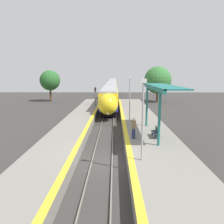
{
  "coord_description": "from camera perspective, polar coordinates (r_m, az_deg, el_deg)",
  "views": [
    {
      "loc": [
        0.88,
        -14.75,
        6.22
      ],
      "look_at": [
        0.6,
        8.48,
        2.15
      ],
      "focal_mm": 35.0,
      "sensor_mm": 36.0,
      "label": 1
    }
  ],
  "objects": [
    {
      "name": "ground_plane",
      "position": [
        16.04,
        -2.59,
        -12.9
      ],
      "size": [
        120.0,
        120.0,
        0.0
      ],
      "primitive_type": "plane",
      "color": "#383533"
    },
    {
      "name": "rail_left",
      "position": [
        16.06,
        -5.22,
        -12.61
      ],
      "size": [
        0.08,
        90.0,
        0.15
      ],
      "primitive_type": "cube",
      "color": "slate",
      "rests_on": "ground_plane"
    },
    {
      "name": "rail_right",
      "position": [
        15.98,
        0.05,
        -12.68
      ],
      "size": [
        0.08,
        90.0,
        0.15
      ],
      "primitive_type": "cube",
      "color": "slate",
      "rests_on": "ground_plane"
    },
    {
      "name": "train",
      "position": [
        71.07,
        -0.02,
        6.69
      ],
      "size": [
        2.78,
        88.09,
        3.87
      ],
      "color": "black",
      "rests_on": "ground_plane"
    },
    {
      "name": "platform_right",
      "position": [
        16.15,
        12.01,
        -11.27
      ],
      "size": [
        4.56,
        64.0,
        0.89
      ],
      "color": "gray",
      "rests_on": "ground_plane"
    },
    {
      "name": "platform_left",
      "position": [
        16.44,
        -15.07,
        -11.02
      ],
      "size": [
        3.54,
        64.0,
        0.89
      ],
      "color": "gray",
      "rests_on": "ground_plane"
    },
    {
      "name": "platform_bench",
      "position": [
        19.04,
        11.35,
        -5.11
      ],
      "size": [
        0.44,
        1.46,
        0.89
      ],
      "color": "#2D333D",
      "rests_on": "platform_right"
    },
    {
      "name": "person_waiting",
      "position": [
        18.33,
        5.66,
        -4.11
      ],
      "size": [
        0.36,
        0.23,
        1.75
      ],
      "color": "navy",
      "rests_on": "platform_right"
    },
    {
      "name": "railway_signal",
      "position": [
        37.62,
        -4.38,
        4.13
      ],
      "size": [
        0.28,
        0.28,
        3.96
      ],
      "color": "#59595E",
      "rests_on": "ground_plane"
    },
    {
      "name": "lamppost_near",
      "position": [
        13.33,
        8.04,
        -0.65
      ],
      "size": [
        0.36,
        0.2,
        5.06
      ],
      "color": "#9E9EA3",
      "rests_on": "platform_right"
    },
    {
      "name": "lamppost_mid",
      "position": [
        24.73,
        4.66,
        4.26
      ],
      "size": [
        0.36,
        0.2,
        5.06
      ],
      "color": "#9E9EA3",
      "rests_on": "platform_right"
    },
    {
      "name": "station_canopy",
      "position": [
        19.5,
        12.23,
        5.82
      ],
      "size": [
        2.02,
        9.34,
        4.36
      ],
      "color": "#1E6B66",
      "rests_on": "platform_right"
    },
    {
      "name": "background_tree_left",
      "position": [
        51.58,
        -15.9,
        7.92
      ],
      "size": [
        4.49,
        4.49,
        7.02
      ],
      "color": "brown",
      "rests_on": "ground_plane"
    },
    {
      "name": "background_tree_right",
      "position": [
        49.5,
        11.83,
        8.16
      ],
      "size": [
        5.93,
        5.93,
        7.85
      ],
      "color": "brown",
      "rests_on": "ground_plane"
    }
  ]
}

